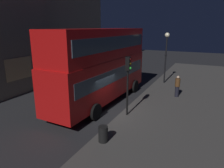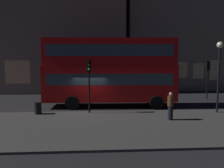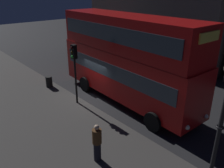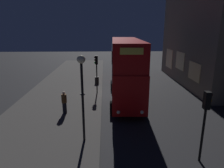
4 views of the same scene
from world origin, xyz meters
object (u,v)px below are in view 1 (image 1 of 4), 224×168
at_px(street_lamp, 166,48).
at_px(litter_bin, 103,134).
at_px(traffic_light_near_kerb, 128,74).
at_px(double_decker_bus, 101,63).
at_px(pedestrian, 177,86).
at_px(traffic_light_far_side, 119,53).

bearing_deg(street_lamp, litter_bin, 178.66).
bearing_deg(traffic_light_near_kerb, litter_bin, 176.74).
xyz_separation_m(double_decker_bus, litter_bin, (-5.19, -2.89, -2.59)).
bearing_deg(litter_bin, pedestrian, -14.02).
xyz_separation_m(traffic_light_far_side, litter_bin, (-14.72, -5.71, -2.12)).
distance_m(double_decker_bus, traffic_light_far_side, 9.95).
bearing_deg(traffic_light_near_kerb, street_lamp, -7.98).
relative_size(double_decker_bus, litter_bin, 13.26).
height_order(double_decker_bus, traffic_light_far_side, double_decker_bus).
xyz_separation_m(traffic_light_near_kerb, pedestrian, (5.17, -2.31, -1.84)).
xyz_separation_m(double_decker_bus, traffic_light_near_kerb, (-1.63, -2.76, -0.26)).
height_order(double_decker_bus, traffic_light_near_kerb, double_decker_bus).
relative_size(double_decker_bus, street_lamp, 2.16).
xyz_separation_m(traffic_light_near_kerb, street_lamp, (9.16, -0.43, 0.81)).
bearing_deg(double_decker_bus, traffic_light_near_kerb, -118.26).
bearing_deg(street_lamp, traffic_light_far_side, 71.63).
bearing_deg(traffic_light_near_kerb, traffic_light_far_side, 21.26).
relative_size(double_decker_bus, pedestrian, 6.18).
bearing_deg(street_lamp, double_decker_bus, 157.07).
height_order(traffic_light_near_kerb, pedestrian, traffic_light_near_kerb).
relative_size(traffic_light_near_kerb, litter_bin, 4.64).
bearing_deg(double_decker_bus, litter_bin, -148.64).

